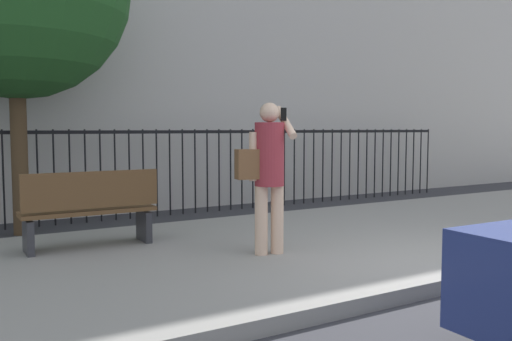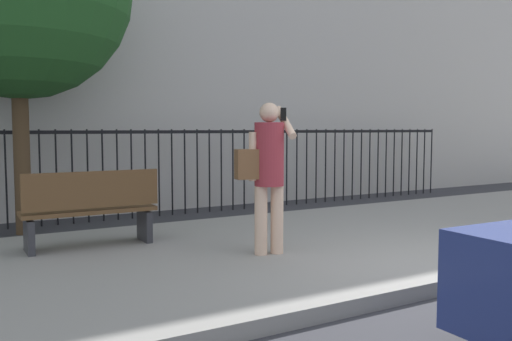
% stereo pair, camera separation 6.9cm
% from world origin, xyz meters
% --- Properties ---
extents(ground_plane, '(60.00, 60.00, 0.00)m').
position_xyz_m(ground_plane, '(0.00, 0.00, 0.00)').
color(ground_plane, '#333338').
extents(sidewalk, '(28.00, 4.40, 0.15)m').
position_xyz_m(sidewalk, '(0.00, 2.20, 0.07)').
color(sidewalk, gray).
rests_on(sidewalk, ground).
extents(iron_fence, '(12.03, 0.04, 1.60)m').
position_xyz_m(iron_fence, '(0.00, 5.90, 1.02)').
color(iron_fence, black).
rests_on(iron_fence, ground).
extents(pedestrian_on_phone, '(0.70, 0.52, 1.76)m').
position_xyz_m(pedestrian_on_phone, '(-1.34, 1.80, 1.17)').
color(pedestrian_on_phone, beige).
rests_on(pedestrian_on_phone, sidewalk).
extents(street_bench, '(1.60, 0.45, 0.95)m').
position_xyz_m(street_bench, '(-3.02, 3.17, 0.65)').
color(street_bench, brown).
rests_on(street_bench, sidewalk).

